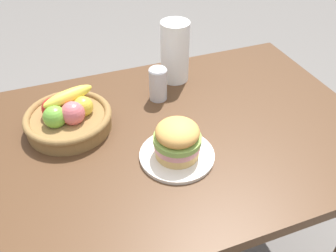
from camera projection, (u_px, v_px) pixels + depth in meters
name	position (u px, v px, depth m)	size (l,w,h in m)	color
dining_table	(164.00, 155.00, 1.24)	(1.40, 0.90, 0.75)	#4C301C
plate	(177.00, 155.00, 1.09)	(0.23, 0.23, 0.01)	silver
sandwich	(178.00, 139.00, 1.05)	(0.14, 0.14, 0.12)	#DBAD60
soda_can	(158.00, 84.00, 1.30)	(0.07, 0.07, 0.13)	silver
fruit_basket	(68.00, 116.00, 1.17)	(0.29, 0.29, 0.14)	olive
paper_towel_roll	(175.00, 52.00, 1.37)	(0.11, 0.11, 0.24)	white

